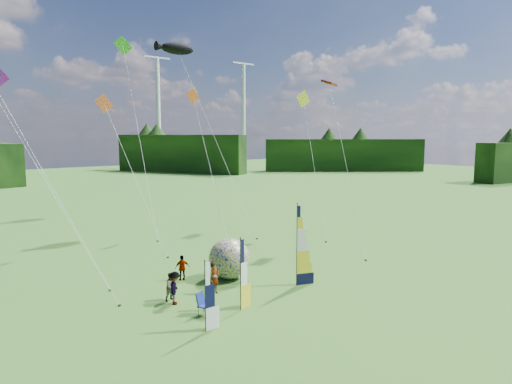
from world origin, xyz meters
TOP-DOWN VIEW (x-y plane):
  - ground at (0.00, 0.00)m, footprint 220.00×220.00m
  - treeline_ring at (0.00, 0.00)m, footprint 210.00×210.00m
  - turbine_left at (70.00, 95.00)m, footprint 8.00×1.20m
  - turbine_right at (45.00, 102.00)m, footprint 8.00×1.20m
  - feather_banner_main at (1.01, 2.76)m, footprint 1.22×0.53m
  - side_banner_left at (-3.76, 1.89)m, footprint 0.99×0.31m
  - side_banner_far at (-6.51, 0.88)m, footprint 0.94×0.13m
  - bol_inflatable at (-1.24, 6.24)m, footprint 3.22×3.22m
  - spectator_a at (-3.43, 4.65)m, footprint 0.70×0.52m
  - spectator_b at (-5.74, 5.26)m, footprint 0.77×0.46m
  - spectator_c at (-5.86, 4.67)m, footprint 0.99×1.13m
  - spectator_d at (-3.55, 7.84)m, footprint 0.96×0.61m
  - camp_chair at (-5.51, 2.41)m, footprint 0.86×0.86m
  - kite_whale at (6.89, 19.56)m, footprint 5.88×16.47m
  - kite_rainbow_delta at (-9.79, 12.62)m, footprint 10.19×13.43m
  - kite_parafoil at (10.66, 7.17)m, footprint 11.12×13.32m
  - small_kite_red at (-2.23, 16.95)m, footprint 4.15×11.14m
  - small_kite_orange at (5.11, 17.68)m, footprint 5.49×10.56m
  - small_kite_yellow at (12.16, 11.88)m, footprint 6.70×9.29m
  - small_kite_pink at (-10.25, 9.70)m, footprint 6.44×9.23m
  - small_kite_green at (0.85, 22.30)m, footprint 7.73×12.67m

SIDE VIEW (x-z plane):
  - ground at x=0.00m, z-range 0.00..0.00m
  - camp_chair at x=-5.51m, z-range 0.00..1.13m
  - spectator_b at x=-5.74m, z-range 0.00..1.50m
  - spectator_d at x=-3.55m, z-range 0.00..1.52m
  - spectator_c at x=-5.86m, z-range 0.00..1.71m
  - spectator_a at x=-3.43m, z-range 0.00..1.74m
  - bol_inflatable at x=-1.24m, z-range 0.00..2.49m
  - side_banner_far at x=-6.51m, z-range 0.00..3.15m
  - side_banner_left at x=-3.76m, z-range 0.00..3.56m
  - feather_banner_main at x=1.01m, z-range 0.00..4.67m
  - treeline_ring at x=0.00m, z-range 0.00..8.00m
  - small_kite_red at x=-2.23m, z-range 0.00..12.51m
  - small_kite_pink at x=-10.25m, z-range 0.00..13.35m
  - small_kite_yellow at x=12.16m, z-range 0.00..13.42m
  - small_kite_orange at x=5.11m, z-range 0.00..13.49m
  - kite_rainbow_delta at x=-9.79m, z-range 0.00..14.91m
  - kite_parafoil at x=10.66m, z-range 0.00..15.01m
  - small_kite_green at x=0.85m, z-range 0.00..18.48m
  - kite_whale at x=6.89m, z-range 0.00..19.05m
  - turbine_left at x=70.00m, z-range 0.00..30.00m
  - turbine_right at x=45.00m, z-range 0.00..30.00m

